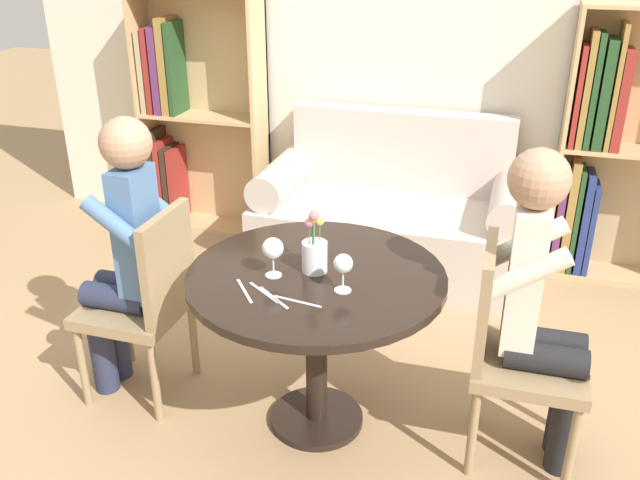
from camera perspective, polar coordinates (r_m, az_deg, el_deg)
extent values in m
plane|color=tan|center=(3.04, -0.28, -14.94)|extent=(16.00, 16.00, 0.00)
cube|color=silver|center=(4.33, 7.79, 16.75)|extent=(5.20, 0.05, 2.70)
cylinder|color=black|center=(2.65, -0.31, -3.14)|extent=(1.02, 1.02, 0.03)
cylinder|color=black|center=(2.83, -0.30, -9.35)|extent=(0.09, 0.09, 0.66)
cylinder|color=black|center=(3.03, -0.28, -14.72)|extent=(0.40, 0.40, 0.03)
cube|color=beige|center=(4.20, 5.81, 0.31)|extent=(1.60, 0.80, 0.42)
cube|color=beige|center=(4.33, 6.92, 7.55)|extent=(1.38, 0.16, 0.50)
cylinder|color=beige|center=(4.25, -3.21, 5.36)|extent=(0.22, 0.72, 0.22)
cylinder|color=beige|center=(4.02, 15.72, 3.27)|extent=(0.22, 0.72, 0.22)
cube|color=tan|center=(4.79, -9.19, 10.63)|extent=(0.85, 0.02, 1.58)
cube|color=tan|center=(4.88, -14.33, 10.43)|extent=(0.02, 0.28, 1.58)
cube|color=tan|center=(4.52, -5.07, 9.97)|extent=(0.02, 0.28, 1.58)
cube|color=tan|center=(4.93, -9.22, 1.44)|extent=(0.81, 0.28, 0.02)
cube|color=tan|center=(4.68, -9.87, 10.24)|extent=(0.81, 0.28, 0.02)
cube|color=#332319|center=(4.97, -13.38, 5.45)|extent=(0.04, 0.23, 0.65)
cube|color=maroon|center=(4.96, -12.86, 5.02)|extent=(0.04, 0.23, 0.58)
cube|color=#332319|center=(4.95, -12.34, 4.75)|extent=(0.04, 0.23, 0.54)
cube|color=maroon|center=(4.93, -11.85, 4.64)|extent=(0.04, 0.23, 0.53)
cube|color=tan|center=(4.79, -14.27, 13.66)|extent=(0.03, 0.23, 0.54)
cube|color=maroon|center=(4.77, -13.79, 13.73)|extent=(0.04, 0.23, 0.56)
cube|color=#602D5B|center=(4.74, -13.18, 13.79)|extent=(0.05, 0.23, 0.57)
cube|color=olive|center=(4.70, -12.57, 14.11)|extent=(0.05, 0.23, 0.62)
cube|color=#234723|center=(4.68, -12.00, 13.97)|extent=(0.03, 0.23, 0.60)
cube|color=tan|center=(4.39, 25.07, 7.27)|extent=(0.85, 0.02, 1.58)
cube|color=tan|center=(4.22, 19.70, 7.53)|extent=(0.02, 0.28, 1.58)
cube|color=tan|center=(4.54, 23.48, -2.59)|extent=(0.81, 0.28, 0.02)
cube|color=tan|center=(4.27, 25.26, 6.77)|extent=(0.81, 0.28, 0.02)
cube|color=#602D5B|center=(4.37, 19.42, 1.52)|extent=(0.04, 0.23, 0.59)
cube|color=olive|center=(4.36, 20.22, 2.05)|extent=(0.05, 0.23, 0.69)
cube|color=#234723|center=(4.37, 20.72, 1.67)|extent=(0.03, 0.23, 0.64)
cube|color=navy|center=(4.38, 21.32, 1.46)|extent=(0.04, 0.23, 0.62)
cube|color=navy|center=(4.40, 21.79, 0.97)|extent=(0.03, 0.23, 0.55)
cube|color=maroon|center=(4.15, 20.85, 11.31)|extent=(0.03, 0.23, 0.57)
cube|color=olive|center=(4.14, 21.49, 11.74)|extent=(0.03, 0.23, 0.64)
cube|color=#234723|center=(4.14, 22.04, 11.59)|extent=(0.03, 0.23, 0.63)
cube|color=#234723|center=(4.15, 22.77, 11.29)|extent=(0.05, 0.23, 0.60)
cube|color=olive|center=(4.15, 23.58, 11.74)|extent=(0.03, 0.23, 0.69)
cube|color=maroon|center=(4.17, 24.01, 10.75)|extent=(0.05, 0.23, 0.55)
cylinder|color=#937A56|center=(3.42, -15.94, -6.89)|extent=(0.04, 0.04, 0.40)
cylinder|color=#937A56|center=(3.19, -19.36, -10.02)|extent=(0.04, 0.04, 0.40)
cylinder|color=#937A56|center=(3.26, -10.59, -8.03)|extent=(0.04, 0.04, 0.40)
cylinder|color=#937A56|center=(3.01, -13.72, -11.49)|extent=(0.04, 0.04, 0.40)
cube|color=#937A56|center=(3.10, -15.36, -5.58)|extent=(0.42, 0.42, 0.05)
cube|color=#937A56|center=(2.89, -12.71, -1.95)|extent=(0.04, 0.38, 0.45)
cylinder|color=#937A56|center=(2.76, 20.40, -16.26)|extent=(0.04, 0.04, 0.40)
cylinder|color=#937A56|center=(3.05, 20.05, -11.93)|extent=(0.04, 0.04, 0.40)
cylinder|color=#937A56|center=(2.74, 12.72, -15.53)|extent=(0.04, 0.04, 0.40)
cylinder|color=#937A56|center=(3.02, 13.22, -11.22)|extent=(0.04, 0.04, 0.40)
cube|color=#937A56|center=(2.76, 17.18, -9.98)|extent=(0.43, 0.43, 0.05)
cube|color=#937A56|center=(2.62, 13.72, -5.02)|extent=(0.05, 0.38, 0.45)
cylinder|color=#282D47|center=(3.32, -16.84, -7.62)|extent=(0.11, 0.11, 0.45)
cylinder|color=#282D47|center=(3.24, -17.89, -8.59)|extent=(0.11, 0.11, 0.45)
cylinder|color=#282D47|center=(3.13, -15.77, -3.76)|extent=(0.30, 0.11, 0.11)
cylinder|color=#282D47|center=(3.05, -16.85, -4.69)|extent=(0.30, 0.11, 0.11)
cube|color=#4C709E|center=(2.90, -15.16, 0.48)|extent=(0.12, 0.20, 0.57)
cylinder|color=#4C709E|center=(2.97, -14.03, 3.20)|extent=(0.29, 0.07, 0.23)
cylinder|color=#4C709E|center=(2.76, -16.82, 1.18)|extent=(0.29, 0.07, 0.23)
sphere|color=tan|center=(2.77, -16.06, 7.87)|extent=(0.21, 0.21, 0.21)
cylinder|color=black|center=(2.84, 19.96, -14.23)|extent=(0.11, 0.11, 0.45)
cylinder|color=black|center=(2.93, 19.87, -12.90)|extent=(0.11, 0.11, 0.45)
cylinder|color=black|center=(2.67, 18.46, -9.42)|extent=(0.30, 0.12, 0.11)
cylinder|color=black|center=(2.77, 18.42, -8.16)|extent=(0.30, 0.12, 0.11)
cube|color=silver|center=(2.57, 16.86, -3.20)|extent=(0.12, 0.20, 0.56)
cylinder|color=silver|center=(2.41, 17.10, -2.76)|extent=(0.29, 0.08, 0.23)
cylinder|color=silver|center=(2.65, 17.11, -0.14)|extent=(0.29, 0.08, 0.23)
sphere|color=tan|center=(2.42, 17.98, 4.92)|extent=(0.21, 0.21, 0.21)
cylinder|color=white|center=(2.63, -3.93, -2.96)|extent=(0.06, 0.06, 0.00)
cylinder|color=white|center=(2.61, -3.95, -2.15)|extent=(0.01, 0.01, 0.08)
sphere|color=white|center=(2.57, -4.00, -0.70)|extent=(0.08, 0.08, 0.08)
sphere|color=maroon|center=(2.58, -3.99, -0.91)|extent=(0.06, 0.06, 0.06)
cylinder|color=white|center=(2.52, 1.93, -4.24)|extent=(0.06, 0.06, 0.00)
cylinder|color=white|center=(2.50, 1.94, -3.40)|extent=(0.01, 0.01, 0.08)
sphere|color=white|center=(2.46, 1.97, -1.99)|extent=(0.07, 0.07, 0.07)
sphere|color=maroon|center=(2.47, 1.96, -2.18)|extent=(0.05, 0.05, 0.05)
cylinder|color=silver|center=(2.63, -0.45, -1.42)|extent=(0.10, 0.10, 0.12)
cylinder|color=#4C7A42|center=(2.55, -0.54, 0.78)|extent=(0.01, 0.01, 0.12)
sphere|color=#D16684|center=(2.53, -0.55, 2.01)|extent=(0.04, 0.04, 0.04)
cylinder|color=#4C7A42|center=(2.56, -0.65, 0.69)|extent=(0.01, 0.01, 0.11)
sphere|color=#EACC4C|center=(2.54, -0.66, 1.78)|extent=(0.04, 0.04, 0.04)
cylinder|color=#4C7A42|center=(2.57, -0.49, 0.95)|extent=(0.01, 0.00, 0.12)
sphere|color=#E07F4C|center=(2.55, -0.50, 2.13)|extent=(0.04, 0.04, 0.04)
cylinder|color=#4C7A42|center=(2.61, -0.13, 0.82)|extent=(0.00, 0.01, 0.08)
sphere|color=#EACC4C|center=(2.59, -0.13, 1.62)|extent=(0.04, 0.04, 0.04)
cylinder|color=#4C7A42|center=(2.57, -0.91, 0.55)|extent=(0.00, 0.01, 0.09)
sphere|color=#D16684|center=(2.56, -0.92, 1.42)|extent=(0.04, 0.04, 0.04)
cube|color=silver|center=(2.45, -1.93, -5.19)|extent=(0.19, 0.04, 0.00)
cube|color=silver|center=(2.53, -6.39, -4.28)|extent=(0.13, 0.16, 0.00)
cube|color=silver|center=(2.47, -3.92, -4.86)|extent=(0.16, 0.13, 0.00)
cube|color=silver|center=(2.51, -4.74, -4.43)|extent=(0.16, 0.12, 0.00)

